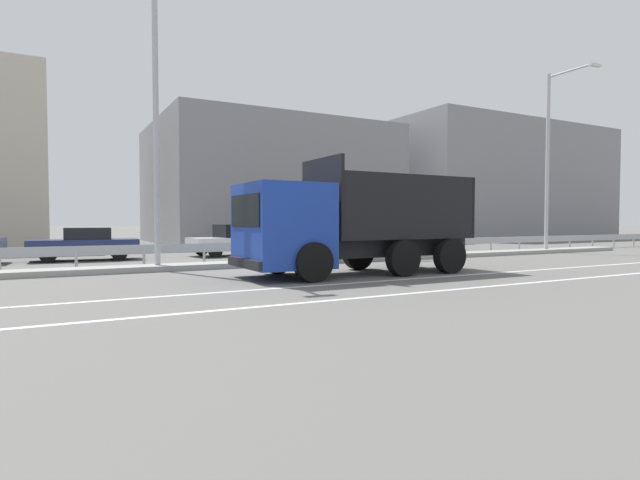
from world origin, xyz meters
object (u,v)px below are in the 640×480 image
Objects in this scene: dump_truck at (331,231)px; street_lamp_1 at (156,101)px; parked_car_4 at (85,244)px; parked_car_5 at (234,240)px; parked_car_6 at (338,237)px; parked_car_7 at (423,238)px; median_road_sign at (399,229)px; street_lamp_2 at (551,153)px.

dump_truck is 6.91m from street_lamp_1.
street_lamp_1 is 7.64m from parked_car_4.
parked_car_5 is (6.19, -0.19, 0.03)m from parked_car_4.
dump_truck reaches higher than parked_car_6.
parked_car_6 is (9.93, 5.47, -4.58)m from street_lamp_1.
parked_car_7 is at bearing -89.43° from parked_car_4.
parked_car_6 is 5.15m from parked_car_7.
parked_car_6 reaches higher than parked_car_7.
parked_car_5 is 10.62m from parked_car_7.
parked_car_4 is at bearing -93.64° from parked_car_7.
parked_car_4 is at bearing 31.59° from dump_truck.
dump_truck is 3.05× the size of median_road_sign.
parked_car_5 is 0.91× the size of parked_car_6.
dump_truck reaches higher than parked_car_7.
dump_truck is at bearing 147.56° from parked_car_6.
street_lamp_1 is 8.52m from parked_car_5.
parked_car_6 is (0.31, 5.38, -0.48)m from median_road_sign.
street_lamp_1 is at bearing -160.06° from parked_car_4.
median_road_sign is 5.41m from parked_car_6.
median_road_sign is 12.72m from parked_car_4.
street_lamp_1 is 2.39× the size of parked_car_5.
parked_car_5 is 1.03× the size of parked_car_7.
median_road_sign is 0.60× the size of parked_car_7.
street_lamp_1 is 1.10× the size of street_lamp_2.
dump_truck reaches higher than median_road_sign.
median_road_sign is (5.50, 3.89, -0.06)m from dump_truck.
dump_truck is 11.25m from parked_car_4.
street_lamp_2 is (9.35, -0.07, 3.73)m from median_road_sign.
street_lamp_2 reaches higher than dump_truck.
parked_car_6 is (5.81, 9.27, -0.54)m from dump_truck.
street_lamp_2 reaches higher than median_road_sign.
street_lamp_1 is at bearing 47.48° from dump_truck.
street_lamp_2 is 2.23× the size of parked_car_7.
median_road_sign reaches higher than parked_car_4.
street_lamp_2 is at bearing -75.48° from dump_truck.
street_lamp_1 is at bearing -72.60° from parked_car_7.
dump_truck is at bearing -42.63° from street_lamp_1.
dump_truck is 1.83× the size of parked_car_7.
parked_car_5 is at bearing -1.87° from dump_truck.
median_road_sign is at bearing 179.55° from street_lamp_2.
street_lamp_2 is 2.16× the size of parked_car_4.
street_lamp_1 is at bearing 118.48° from parked_car_6.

